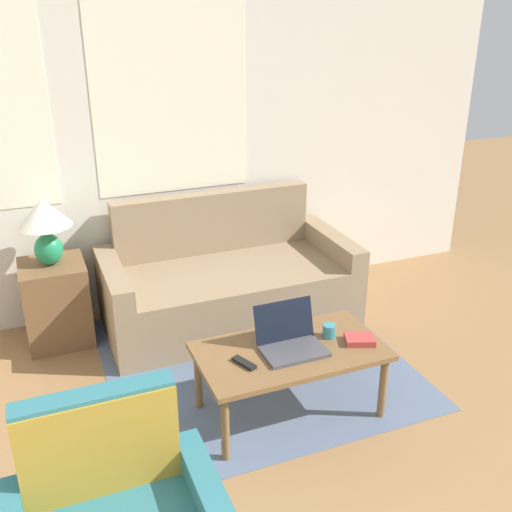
% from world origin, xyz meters
% --- Properties ---
extents(wall_back, '(6.45, 0.06, 2.60)m').
position_xyz_m(wall_back, '(-0.00, 4.16, 1.31)').
color(wall_back, silver).
rests_on(wall_back, ground_plane).
extents(rug, '(1.86, 1.87, 0.01)m').
position_xyz_m(rug, '(0.79, 3.08, 0.00)').
color(rug, slate).
rests_on(rug, ground_plane).
extents(couch, '(1.78, 0.85, 0.89)m').
position_xyz_m(couch, '(0.84, 3.72, 0.27)').
color(couch, '#937A5B').
rests_on(couch, ground_plane).
extents(side_table, '(0.42, 0.42, 0.58)m').
position_xyz_m(side_table, '(-0.35, 3.84, 0.29)').
color(side_table, brown).
rests_on(side_table, ground_plane).
extents(table_lamp, '(0.35, 0.35, 0.45)m').
position_xyz_m(table_lamp, '(-0.35, 3.84, 0.88)').
color(table_lamp, '#1E8451').
rests_on(table_lamp, side_table).
extents(coffee_table, '(1.04, 0.57, 0.42)m').
position_xyz_m(coffee_table, '(0.79, 2.52, 0.37)').
color(coffee_table, brown).
rests_on(coffee_table, ground_plane).
extents(laptop, '(0.35, 0.29, 0.24)m').
position_xyz_m(laptop, '(0.80, 2.53, 0.47)').
color(laptop, '#47474C').
rests_on(laptop, coffee_table).
extents(cup_navy, '(0.08, 0.08, 0.08)m').
position_xyz_m(cup_navy, '(1.05, 2.56, 0.46)').
color(cup_navy, teal).
rests_on(cup_navy, coffee_table).
extents(book_red, '(0.19, 0.17, 0.04)m').
position_xyz_m(book_red, '(1.18, 2.44, 0.44)').
color(book_red, '#B23D38').
rests_on(book_red, coffee_table).
extents(tv_remote, '(0.10, 0.16, 0.02)m').
position_xyz_m(tv_remote, '(0.50, 2.47, 0.43)').
color(tv_remote, black).
rests_on(tv_remote, coffee_table).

